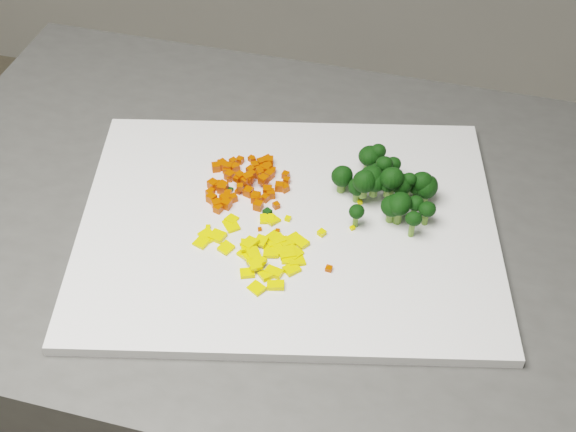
% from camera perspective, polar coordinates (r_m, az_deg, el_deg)
% --- Properties ---
extents(counter_block, '(0.97, 0.69, 0.90)m').
position_cam_1_polar(counter_block, '(1.36, -1.02, -13.33)').
color(counter_block, '#444441').
rests_on(counter_block, ground).
extents(cutting_board, '(0.57, 0.48, 0.01)m').
position_cam_1_polar(cutting_board, '(0.97, -0.00, -0.70)').
color(cutting_board, white).
rests_on(cutting_board, counter_block).
extents(carrot_pile, '(0.11, 0.11, 0.03)m').
position_cam_1_polar(carrot_pile, '(1.01, -3.07, 2.75)').
color(carrot_pile, '#C13002').
rests_on(carrot_pile, cutting_board).
extents(pepper_pile, '(0.13, 0.13, 0.02)m').
position_cam_1_polar(pepper_pile, '(0.93, -2.53, -2.41)').
color(pepper_pile, yellow).
rests_on(pepper_pile, cutting_board).
extents(broccoli_pile, '(0.13, 0.13, 0.06)m').
position_cam_1_polar(broccoli_pile, '(0.98, 6.93, 2.33)').
color(broccoli_pile, black).
rests_on(broccoli_pile, cutting_board).
extents(carrot_cube_0, '(0.01, 0.01, 0.01)m').
position_cam_1_polar(carrot_cube_0, '(1.00, -1.47, 1.81)').
color(carrot_cube_0, '#C13002').
rests_on(carrot_cube_0, carrot_pile).
extents(carrot_cube_1, '(0.01, 0.01, 0.01)m').
position_cam_1_polar(carrot_cube_1, '(1.02, -2.68, 3.27)').
color(carrot_cube_1, '#C13002').
rests_on(carrot_cube_1, carrot_pile).
extents(carrot_cube_2, '(0.01, 0.01, 0.01)m').
position_cam_1_polar(carrot_cube_2, '(1.03, -2.28, 2.96)').
color(carrot_cube_2, '#C13002').
rests_on(carrot_cube_2, carrot_pile).
extents(carrot_cube_3, '(0.01, 0.01, 0.01)m').
position_cam_1_polar(carrot_cube_3, '(1.01, -0.63, 2.10)').
color(carrot_cube_3, '#C13002').
rests_on(carrot_cube_3, carrot_pile).
extents(carrot_cube_4, '(0.01, 0.01, 0.01)m').
position_cam_1_polar(carrot_cube_4, '(1.03, -0.17, 2.93)').
color(carrot_cube_4, '#C13002').
rests_on(carrot_cube_4, carrot_pile).
extents(carrot_cube_5, '(0.01, 0.01, 0.01)m').
position_cam_1_polar(carrot_cube_5, '(1.01, -1.75, 2.60)').
color(carrot_cube_5, '#C13002').
rests_on(carrot_cube_5, carrot_pile).
extents(carrot_cube_6, '(0.01, 0.01, 0.01)m').
position_cam_1_polar(carrot_cube_6, '(1.04, -3.82, 3.45)').
color(carrot_cube_6, '#C13002').
rests_on(carrot_cube_6, carrot_pile).
extents(carrot_cube_7, '(0.01, 0.01, 0.01)m').
position_cam_1_polar(carrot_cube_7, '(1.01, -4.69, 1.98)').
color(carrot_cube_7, '#C13002').
rests_on(carrot_cube_7, carrot_pile).
extents(carrot_cube_8, '(0.01, 0.01, 0.01)m').
position_cam_1_polar(carrot_cube_8, '(1.04, -2.38, 3.58)').
color(carrot_cube_8, '#C13002').
rests_on(carrot_cube_8, carrot_pile).
extents(carrot_cube_9, '(0.01, 0.01, 0.01)m').
position_cam_1_polar(carrot_cube_9, '(0.99, -4.40, 0.86)').
color(carrot_cube_9, '#C13002').
rests_on(carrot_cube_9, carrot_pile).
extents(carrot_cube_10, '(0.01, 0.01, 0.01)m').
position_cam_1_polar(carrot_cube_10, '(1.04, -1.89, 3.83)').
color(carrot_cube_10, '#C13002').
rests_on(carrot_cube_10, carrot_pile).
extents(carrot_cube_11, '(0.01, 0.01, 0.01)m').
position_cam_1_polar(carrot_cube_11, '(1.04, -4.47, 3.28)').
color(carrot_cube_11, '#C13002').
rests_on(carrot_cube_11, carrot_pile).
extents(carrot_cube_12, '(0.01, 0.01, 0.01)m').
position_cam_1_polar(carrot_cube_12, '(1.00, -5.46, 1.26)').
color(carrot_cube_12, '#C13002').
rests_on(carrot_cube_12, carrot_pile).
extents(carrot_cube_13, '(0.01, 0.01, 0.01)m').
position_cam_1_polar(carrot_cube_13, '(1.00, -4.30, 1.57)').
color(carrot_cube_13, '#C13002').
rests_on(carrot_cube_13, carrot_pile).
extents(carrot_cube_14, '(0.01, 0.01, 0.01)m').
position_cam_1_polar(carrot_cube_14, '(1.01, -2.81, 2.69)').
color(carrot_cube_14, '#C13002').
rests_on(carrot_cube_14, carrot_pile).
extents(carrot_cube_15, '(0.01, 0.01, 0.01)m').
position_cam_1_polar(carrot_cube_15, '(1.01, -1.91, 2.65)').
color(carrot_cube_15, '#C13002').
rests_on(carrot_cube_15, carrot_pile).
extents(carrot_cube_16, '(0.01, 0.01, 0.01)m').
position_cam_1_polar(carrot_cube_16, '(1.04, -4.30, 3.49)').
color(carrot_cube_16, '#C13002').
rests_on(carrot_cube_16, carrot_pile).
extents(carrot_cube_17, '(0.01, 0.01, 0.01)m').
position_cam_1_polar(carrot_cube_17, '(1.03, -1.32, 2.95)').
color(carrot_cube_17, '#C13002').
rests_on(carrot_cube_17, carrot_pile).
extents(carrot_cube_18, '(0.01, 0.01, 0.01)m').
position_cam_1_polar(carrot_cube_18, '(1.00, -1.50, 1.82)').
color(carrot_cube_18, '#C13002').
rests_on(carrot_cube_18, carrot_pile).
extents(carrot_cube_19, '(0.01, 0.01, 0.01)m').
position_cam_1_polar(carrot_cube_19, '(1.05, -2.62, 4.10)').
color(carrot_cube_19, '#C13002').
rests_on(carrot_cube_19, carrot_pile).
extents(carrot_cube_20, '(0.01, 0.01, 0.01)m').
position_cam_1_polar(carrot_cube_20, '(1.01, -5.34, 2.03)').
color(carrot_cube_20, '#C13002').
rests_on(carrot_cube_20, carrot_pile).
extents(carrot_cube_21, '(0.01, 0.01, 0.01)m').
position_cam_1_polar(carrot_cube_21, '(1.01, -5.46, 1.77)').
color(carrot_cube_21, '#C13002').
rests_on(carrot_cube_21, carrot_pile).
extents(carrot_cube_22, '(0.01, 0.01, 0.01)m').
position_cam_1_polar(carrot_cube_22, '(1.01, -5.12, 2.19)').
color(carrot_cube_22, '#C13002').
rests_on(carrot_cube_22, carrot_pile).
extents(carrot_cube_23, '(0.01, 0.01, 0.01)m').
position_cam_1_polar(carrot_cube_23, '(1.05, -3.44, 3.98)').
color(carrot_cube_23, '#C13002').
rests_on(carrot_cube_23, carrot_pile).
extents(carrot_cube_24, '(0.01, 0.01, 0.01)m').
position_cam_1_polar(carrot_cube_24, '(0.99, -4.96, 0.96)').
color(carrot_cube_24, '#C13002').
rests_on(carrot_cube_24, carrot_pile).
extents(carrot_cube_25, '(0.01, 0.01, 0.01)m').
position_cam_1_polar(carrot_cube_25, '(1.01, -3.23, 2.65)').
color(carrot_cube_25, '#C13002').
rests_on(carrot_cube_25, carrot_pile).
extents(carrot_cube_26, '(0.01, 0.01, 0.01)m').
position_cam_1_polar(carrot_cube_26, '(1.02, -0.10, 2.53)').
color(carrot_cube_26, '#C13002').
rests_on(carrot_cube_26, carrot_pile).
extents(carrot_cube_27, '(0.01, 0.01, 0.01)m').
position_cam_1_polar(carrot_cube_27, '(0.99, -0.84, 0.76)').
color(carrot_cube_27, '#C13002').
rests_on(carrot_cube_27, carrot_pile).
extents(carrot_cube_28, '(0.01, 0.01, 0.01)m').
position_cam_1_polar(carrot_cube_28, '(1.01, -2.92, 2.83)').
color(carrot_cube_28, '#C13002').
rests_on(carrot_cube_28, carrot_pile).
extents(carrot_cube_29, '(0.01, 0.01, 0.01)m').
position_cam_1_polar(carrot_cube_29, '(0.99, -5.09, 0.57)').
color(carrot_cube_29, '#C13002').
rests_on(carrot_cube_29, carrot_pile).
extents(carrot_cube_30, '(0.01, 0.01, 0.01)m').
position_cam_1_polar(carrot_cube_30, '(1.02, -5.36, 2.25)').
color(carrot_cube_30, '#C13002').
rests_on(carrot_cube_30, carrot_pile).
extents(carrot_cube_31, '(0.01, 0.01, 0.01)m').
position_cam_1_polar(carrot_cube_31, '(0.99, -5.12, 0.83)').
color(carrot_cube_31, '#C13002').
rests_on(carrot_cube_31, carrot_pile).
extents(carrot_cube_32, '(0.01, 0.01, 0.01)m').
position_cam_1_polar(carrot_cube_32, '(0.98, -5.00, 0.52)').
color(carrot_cube_32, '#C13002').
rests_on(carrot_cube_32, carrot_pile).
extents(carrot_cube_33, '(0.01, 0.01, 0.01)m').
position_cam_1_polar(carrot_cube_33, '(1.00, -2.29, 1.38)').
color(carrot_cube_33, '#C13002').
rests_on(carrot_cube_33, carrot_pile).
extents(carrot_cube_34, '(0.02, 0.02, 0.01)m').
position_cam_1_polar(carrot_cube_34, '(1.01, -2.90, 2.72)').
color(carrot_cube_34, '#C13002').
rests_on(carrot_cube_34, carrot_pile).
extents(carrot_cube_35, '(0.01, 0.01, 0.01)m').
position_cam_1_polar(carrot_cube_35, '(1.04, -1.46, 3.50)').
color(carrot_cube_35, '#C13002').
rests_on(carrot_cube_35, carrot_pile).
extents(carrot_cube_36, '(0.01, 0.01, 0.01)m').
position_cam_1_polar(carrot_cube_36, '(1.02, -3.33, 2.54)').
color(carrot_cube_36, '#C13002').
rests_on(carrot_cube_36, carrot_pile).
extents(carrot_cube_37, '(0.01, 0.01, 0.01)m').
position_cam_1_polar(carrot_cube_37, '(1.00, -3.93, 1.28)').
color(carrot_cube_37, '#C13002').
rests_on(carrot_cube_37, carrot_pile).
extents(carrot_cube_38, '(0.01, 0.01, 0.01)m').
position_cam_1_polar(carrot_cube_38, '(1.03, -1.08, 3.25)').
color(carrot_cube_38, '#C13002').
rests_on(carrot_cube_38, carrot_pile).
extents(carrot_cube_39, '(0.01, 0.01, 0.01)m').
position_cam_1_polar(carrot_cube_39, '(1.01, -3.44, 2.83)').
color(carrot_cube_39, '#C13002').
rests_on(carrot_cube_39, carrot_pile).
extents(carrot_cube_40, '(0.01, 0.01, 0.01)m').
position_cam_1_polar(carrot_cube_40, '(0.98, -2.14, 0.74)').
color(carrot_cube_40, '#C13002').
rests_on(carrot_cube_40, carrot_pile).
extents(carrot_cube_41, '(0.01, 0.01, 0.01)m').
position_cam_1_polar(carrot_cube_41, '(0.99, -2.17, 1.23)').
color(carrot_cube_41, '#C13002').
rests_on(carrot_cube_41, carrot_pile).
extents(carrot_cube_42, '(0.01, 0.01, 0.01)m').
position_cam_1_polar(carrot_cube_42, '(1.01, -3.65, 2.66)').
color(carrot_cube_42, '#C13002').
rests_on(carrot_cube_42, carrot_pile).
extents(carrot_cube_43, '(0.01, 0.01, 0.01)m').
position_cam_1_polar(carrot_cube_43, '(1.02, -2.85, 2.34)').
color(carrot_cube_43, '#C13002').
rests_on(carrot_cube_43, carrot_pile).
extents(carrot_cube_44, '(0.01, 0.01, 0.01)m').
position_cam_1_polar(carrot_cube_44, '(1.05, -2.54, 4.04)').
color(carrot_cube_44, '#C13002').
rests_on(carrot_cube_44, carrot_pile).
extents(carrot_cube_45, '(0.01, 0.01, 0.01)m').
position_cam_1_polar(carrot_cube_45, '(1.01, -4.67, 2.13)').
color(carrot_cube_45, '#C13002').
rests_on(carrot_cube_45, carrot_pile).
extents(carrot_cube_46, '(0.01, 0.01, 0.01)m').
position_cam_1_polar(carrot_cube_46, '(1.02, -5.48, 2.35)').
color(carrot_cube_46, '#C13002').
rests_on(carrot_cube_46, carrot_pile).
extents(carrot_cube_47, '(0.01, 0.01, 0.01)m').
position_cam_1_polar(carrot_cube_47, '(1.01, -2.80, 2.64)').
color(carrot_cube_47, '#C13002').
rests_on(carrot_cube_47, carrot_pile).
extents(carrot_cube_48, '(0.01, 0.01, 0.01)m').
position_cam_1_polar(carrot_cube_48, '(1.00, -1.24, 1.58)').
color(carrot_cube_48, '#C13002').
rests_on(carrot_cube_48, carrot_pile).
extents(carrot_cube_49, '(0.01, 0.01, 0.01)m').
position_cam_1_polar(carrot_cube_49, '(1.01, -5.60, 1.65)').
color(carrot_cube_49, '#C13002').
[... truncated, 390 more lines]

